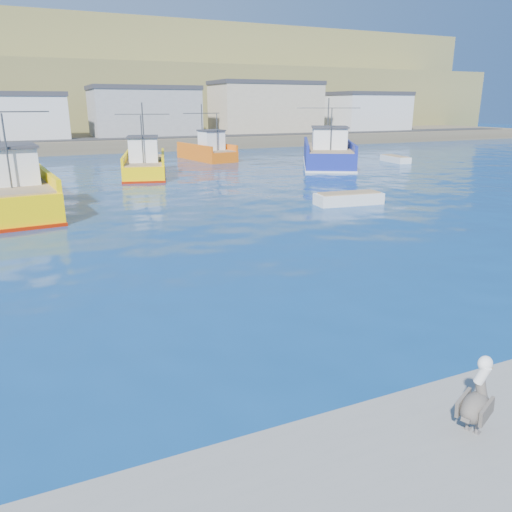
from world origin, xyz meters
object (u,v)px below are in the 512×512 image
Objects in this scene: trawler_blue at (328,154)px; boat_orange at (207,151)px; trawler_yellow_b at (145,165)px; skiff_mid at (349,200)px; trawler_yellow_a at (8,190)px; skiff_far at (395,160)px; pelican at (477,401)px.

trawler_blue reaches higher than boat_orange.
skiff_mid is at bearing -64.45° from trawler_yellow_b.
trawler_yellow_a is 21.07m from skiff_mid.
boat_orange is 21.05m from skiff_far.
skiff_mid is 1.07× the size of skiff_far.
trawler_yellow_a is 0.96× the size of trawler_blue.
trawler_blue is at bearing 61.17° from pelican.
skiff_far is 2.93× the size of pelican.
skiff_mid is 3.14× the size of pelican.
skiff_far is (27.47, -0.68, -0.70)m from trawler_yellow_b.
trawler_blue is (19.20, 0.13, 0.20)m from trawler_yellow_b.
trawler_blue reaches higher than pelican.
trawler_yellow_b is at bearing 46.70° from trawler_yellow_a.
skiff_far is at bearing -30.36° from boat_orange.
pelican is at bearing -103.61° from boat_orange.
pelican is (-21.89, -39.77, -0.07)m from trawler_blue.
pelican is (-11.65, -20.91, 0.81)m from skiff_mid.
trawler_yellow_b is 2.38× the size of skiff_mid.
trawler_yellow_b reaches higher than pelican.
trawler_yellow_a is 39.77m from skiff_far.
pelican is (-2.69, -39.64, 0.13)m from trawler_yellow_b.
trawler_yellow_a is 1.29× the size of trawler_yellow_b.
pelican is at bearing -119.12° from skiff_mid.
boat_orange is at bearing 89.28° from skiff_mid.
trawler_yellow_b is 7.45× the size of pelican.
trawler_blue is at bearing 61.50° from skiff_mid.
trawler_yellow_a is at bearing -164.27° from skiff_far.
skiff_mid is at bearing -20.21° from trawler_yellow_a.
skiff_mid is (8.95, -18.73, -0.68)m from trawler_yellow_b.
trawler_blue is 3.43× the size of skiff_far.
trawler_yellow_b is at bearing -179.61° from trawler_blue.
trawler_yellow_a reaches higher than boat_orange.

